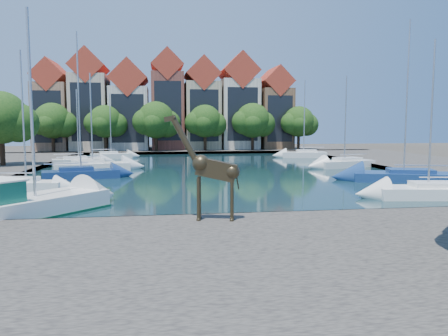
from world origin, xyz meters
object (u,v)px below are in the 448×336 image
object	(u,v)px
motorsailer	(8,204)
sailboat_left_a	(26,183)
giraffe_statue	(211,169)
sailboat_right_a	(428,190)

from	to	relation	value
motorsailer	sailboat_left_a	world-z (taller)	motorsailer
giraffe_statue	sailboat_left_a	xyz separation A→B (m)	(-11.94, 13.20, -2.23)
giraffe_statue	motorsailer	size ratio (longest dim) A/B	0.45
giraffe_statue	motorsailer	distance (m)	10.61
sailboat_left_a	sailboat_right_a	bearing A→B (deg)	-14.52
motorsailer	sailboat_right_a	distance (m)	25.17
giraffe_statue	sailboat_right_a	world-z (taller)	sailboat_right_a
motorsailer	sailboat_right_a	bearing A→B (deg)	6.90
sailboat_right_a	sailboat_left_a	bearing A→B (deg)	165.48
sailboat_right_a	motorsailer	bearing A→B (deg)	-173.10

